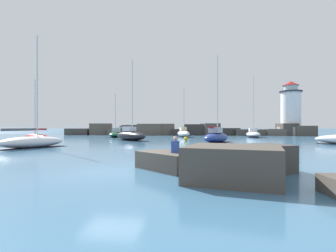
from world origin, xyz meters
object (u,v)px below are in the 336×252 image
Objects in this scene: sailboat_moored_5 at (37,137)px; sailboat_moored_6 at (130,135)px; person_on_rocks at (175,152)px; sailboat_moored_0 at (183,133)px; mooring_buoy_orange_near at (186,139)px; sailboat_moored_1 at (116,134)px; sailboat_moored_3 at (253,134)px; sailboat_moored_7 at (216,137)px; lighthouse at (291,113)px; sailboat_moored_4 at (32,142)px.

sailboat_moored_5 is 0.76× the size of sailboat_moored_6.
person_on_rocks is (20.89, -21.38, 0.34)m from sailboat_moored_5.
sailboat_moored_0 reaches higher than mooring_buoy_orange_near.
sailboat_moored_0 is 11.42× the size of mooring_buoy_orange_near.
sailboat_moored_1 is 0.69× the size of sailboat_moored_6.
sailboat_moored_3 reaches higher than sailboat_moored_7.
sailboat_moored_1 is 9.94× the size of mooring_buoy_orange_near.
sailboat_moored_0 is 1.15× the size of sailboat_moored_1.
sailboat_moored_1 is at bearing -173.14° from sailboat_moored_3.
sailboat_moored_3 reaches higher than mooring_buoy_orange_near.
lighthouse is 1.36× the size of sailboat_moored_5.
sailboat_moored_5 is at bearing 134.34° from person_on_rocks.
sailboat_moored_3 is 17.07m from mooring_buoy_orange_near.
sailboat_moored_7 reaches higher than mooring_buoy_orange_near.
sailboat_moored_3 is at bearing 34.45° from sailboat_moored_6.
sailboat_moored_5 is at bearing -120.61° from sailboat_moored_1.
sailboat_moored_6 is (-28.51, -22.80, -4.08)m from lighthouse.
sailboat_moored_5 is (-31.38, -14.98, -0.12)m from sailboat_moored_3.
sailboat_moored_6 reaches higher than sailboat_moored_4.
sailboat_moored_5 is at bearing -173.82° from mooring_buoy_orange_near.
sailboat_moored_4 reaches higher than person_on_rocks.
person_on_rocks is (0.79, -23.55, 0.56)m from mooring_buoy_orange_near.
lighthouse is 50.54m from person_on_rocks.
sailboat_moored_4 reaches higher than mooring_buoy_orange_near.
sailboat_moored_3 is 1.31× the size of sailboat_moored_5.
sailboat_moored_4 is 18.58m from mooring_buoy_orange_near.
sailboat_moored_0 is at bearing 107.31° from sailboat_moored_7.
sailboat_moored_3 is (-9.62, -9.84, -4.20)m from lighthouse.
lighthouse is at bearing 47.28° from mooring_buoy_orange_near.
sailboat_moored_5 is 5.45× the size of person_on_rocks.
sailboat_moored_4 is (-34.34, -35.47, -4.26)m from lighthouse.
sailboat_moored_0 is 1.05× the size of sailboat_moored_5.
mooring_buoy_orange_near is at bearing -131.39° from sailboat_moored_3.
sailboat_moored_3 is at bearing 2.06° from sailboat_moored_0.
sailboat_moored_6 is 7.17× the size of person_on_rocks.
sailboat_moored_1 is (-11.86, -2.47, -0.12)m from sailboat_moored_0.
lighthouse is 48.12m from sailboat_moored_5.
sailboat_moored_0 is 12.41m from mooring_buoy_orange_near.
sailboat_moored_1 is (-33.86, -12.75, -4.26)m from lighthouse.
sailboat_moored_3 reaches higher than sailboat_moored_0.
sailboat_moored_1 is at bearing 112.36° from person_on_rocks.
sailboat_moored_1 reaches higher than person_on_rocks.
sailboat_moored_7 is at bearing -123.21° from lighthouse.
sailboat_moored_4 is at bearing -114.68° from sailboat_moored_6.
sailboat_moored_6 is (-6.51, -12.52, 0.05)m from sailboat_moored_0.
sailboat_moored_6 reaches higher than sailboat_moored_1.
sailboat_moored_3 is 34.77m from sailboat_moored_5.
sailboat_moored_3 is at bearing 6.86° from sailboat_moored_1.
sailboat_moored_3 is (12.38, 0.45, -0.06)m from sailboat_moored_0.
sailboat_moored_6 is 24.86m from person_on_rocks.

